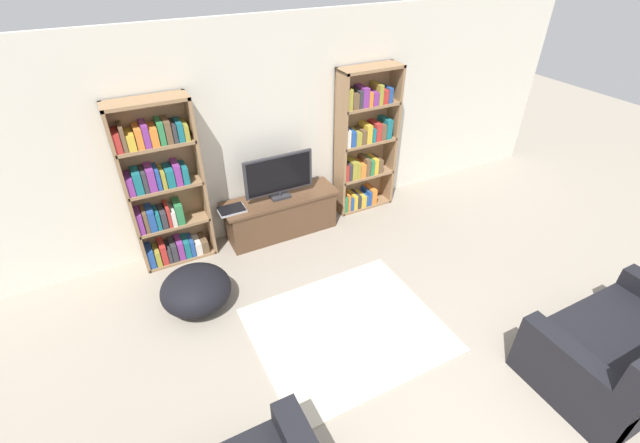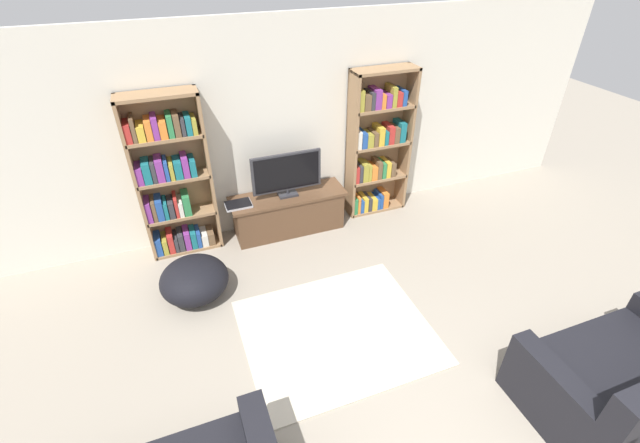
% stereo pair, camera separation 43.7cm
% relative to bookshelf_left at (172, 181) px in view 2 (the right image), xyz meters
% --- Properties ---
extents(wall_back, '(8.80, 0.06, 2.60)m').
position_rel_bookshelf_left_xyz_m(wall_back, '(1.45, 0.18, 0.36)').
color(wall_back, silver).
rests_on(wall_back, ground_plane).
extents(bookshelf_left, '(0.83, 0.30, 1.95)m').
position_rel_bookshelf_left_xyz_m(bookshelf_left, '(0.00, 0.00, 0.00)').
color(bookshelf_left, '#93704C').
rests_on(bookshelf_left, ground_plane).
extents(bookshelf_right, '(0.83, 0.30, 1.95)m').
position_rel_bookshelf_left_xyz_m(bookshelf_right, '(2.60, 0.00, 0.01)').
color(bookshelf_right, '#93704C').
rests_on(bookshelf_right, ground_plane).
extents(tv_stand, '(1.47, 0.46, 0.54)m').
position_rel_bookshelf_left_xyz_m(tv_stand, '(1.33, -0.11, -0.67)').
color(tv_stand, brown).
rests_on(tv_stand, ground_plane).
extents(television, '(0.88, 0.16, 0.57)m').
position_rel_bookshelf_left_xyz_m(television, '(1.33, -0.12, -0.10)').
color(television, '#2D2D33').
rests_on(television, tv_stand).
extents(laptop, '(0.32, 0.23, 0.03)m').
position_rel_bookshelf_left_xyz_m(laptop, '(0.69, -0.14, -0.39)').
color(laptop, '#B7B7BC').
rests_on(laptop, tv_stand).
extents(area_rug, '(1.81, 1.52, 0.02)m').
position_rel_bookshelf_left_xyz_m(area_rug, '(1.25, -1.96, -0.93)').
color(area_rug, beige).
rests_on(area_rug, ground_plane).
extents(couch_right_sofa, '(1.54, 0.97, 0.91)m').
position_rel_bookshelf_left_xyz_m(couch_right_sofa, '(3.12, -3.51, -0.65)').
color(couch_right_sofa, black).
rests_on(couch_right_sofa, ground_plane).
extents(beanbag_ottoman, '(0.73, 0.73, 0.42)m').
position_rel_bookshelf_left_xyz_m(beanbag_ottoman, '(0.02, -0.93, -0.73)').
color(beanbag_ottoman, black).
rests_on(beanbag_ottoman, ground_plane).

